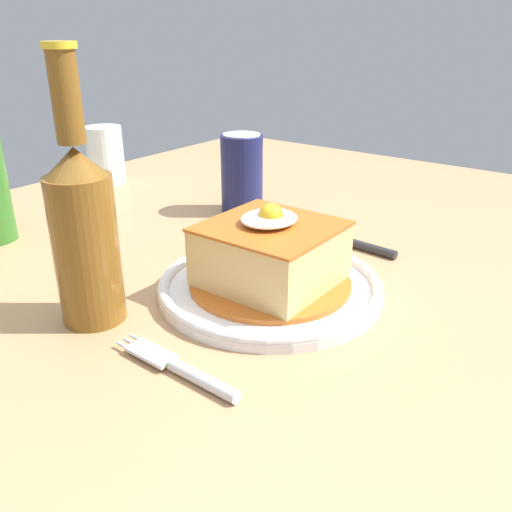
# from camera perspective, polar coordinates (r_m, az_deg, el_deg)

# --- Properties ---
(dining_table) EXTENTS (1.30, 1.03, 0.76)m
(dining_table) POSITION_cam_1_polar(r_m,az_deg,el_deg) (0.76, -2.25, -6.50)
(dining_table) COLOR #A87F56
(dining_table) RESTS_ON ground_plane
(main_plate) EXTENTS (0.25, 0.25, 0.02)m
(main_plate) POSITION_cam_1_polar(r_m,az_deg,el_deg) (0.61, 1.51, -3.13)
(main_plate) COLOR white
(main_plate) RESTS_ON dining_table
(sandwich_meal) EXTENTS (0.18, 0.18, 0.10)m
(sandwich_meal) POSITION_cam_1_polar(r_m,az_deg,el_deg) (0.59, 1.54, 0.05)
(sandwich_meal) COLOR #B75B1E
(sandwich_meal) RESTS_ON main_plate
(fork) EXTENTS (0.02, 0.14, 0.01)m
(fork) POSITION_cam_1_polar(r_m,az_deg,el_deg) (0.48, -7.44, -11.92)
(fork) COLOR silver
(fork) RESTS_ON dining_table
(knife) EXTENTS (0.03, 0.17, 0.01)m
(knife) POSITION_cam_1_polar(r_m,az_deg,el_deg) (0.74, 10.36, 1.30)
(knife) COLOR #262628
(knife) RESTS_ON dining_table
(soda_can) EXTENTS (0.07, 0.07, 0.12)m
(soda_can) POSITION_cam_1_polar(r_m,az_deg,el_deg) (0.86, -1.50, 8.67)
(soda_can) COLOR #191E51
(soda_can) RESTS_ON dining_table
(beer_bottle_amber) EXTENTS (0.06, 0.06, 0.27)m
(beer_bottle_amber) POSITION_cam_1_polar(r_m,az_deg,el_deg) (0.55, -17.72, 2.92)
(beer_bottle_amber) COLOR brown
(beer_bottle_amber) RESTS_ON dining_table
(drinking_glass) EXTENTS (0.07, 0.07, 0.10)m
(drinking_glass) POSITION_cam_1_polar(r_m,az_deg,el_deg) (1.07, -15.56, 9.85)
(drinking_glass) COLOR #3F2314
(drinking_glass) RESTS_ON dining_table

